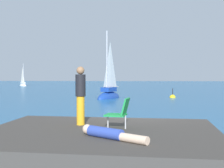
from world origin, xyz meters
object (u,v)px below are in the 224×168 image
(sailboat_near, at_px, (109,94))
(beach_chair, at_px, (120,112))
(sailboat_far, at_px, (23,85))
(marker_buoy, at_px, (173,98))
(person_sunbather, at_px, (110,134))
(person_standing, at_px, (81,94))

(sailboat_near, xyz_separation_m, beach_chair, (1.78, -19.79, 0.89))
(sailboat_far, relative_size, marker_buoy, 3.94)
(person_sunbather, relative_size, marker_buoy, 1.33)
(sailboat_far, distance_m, beach_chair, 50.44)
(beach_chair, bearing_deg, marker_buoy, -89.49)
(person_standing, height_order, marker_buoy, person_standing)
(person_standing, xyz_separation_m, marker_buoy, (5.20, 20.28, -1.66))
(person_sunbather, relative_size, beach_chair, 1.89)
(person_sunbather, height_order, person_standing, person_standing)
(sailboat_far, distance_m, marker_buoy, 34.86)
(person_standing, height_order, beach_chair, person_standing)
(sailboat_near, xyz_separation_m, marker_buoy, (5.86, 1.01, -0.35))
(sailboat_near, xyz_separation_m, person_standing, (0.66, -19.27, 1.31))
(sailboat_near, distance_m, person_sunbather, 21.12)
(sailboat_near, distance_m, sailboat_far, 32.05)
(sailboat_near, relative_size, sailboat_far, 1.49)
(sailboat_far, bearing_deg, beach_chair, -19.79)
(beach_chair, bearing_deg, person_standing, -13.29)
(sailboat_far, height_order, marker_buoy, sailboat_far)
(sailboat_near, relative_size, person_sunbather, 4.41)
(sailboat_far, xyz_separation_m, person_standing, (18.32, -46.01, 1.43))
(sailboat_near, bearing_deg, beach_chair, 30.06)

